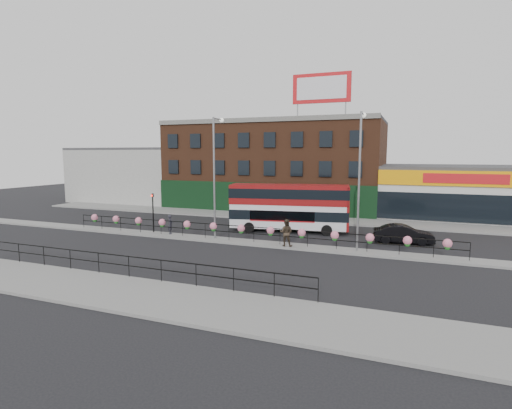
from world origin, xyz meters
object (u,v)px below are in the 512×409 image
(double_decker_bus, at_px, (290,203))
(pedestrian_b, at_px, (286,233))
(lamp_column_east, at_px, (360,169))
(car, at_px, (403,234))
(lamp_column_west, at_px, (215,167))
(pedestrian_a, at_px, (170,224))

(double_decker_bus, distance_m, pedestrian_b, 6.12)
(pedestrian_b, height_order, lamp_column_east, lamp_column_east)
(car, xyz_separation_m, lamp_column_west, (-13.41, -3.69, 4.85))
(lamp_column_west, bearing_deg, car, 15.38)
(car, xyz_separation_m, pedestrian_a, (-17.47, -3.80, 0.22))
(car, xyz_separation_m, lamp_column_east, (-2.81, -3.73, 4.86))
(pedestrian_b, bearing_deg, lamp_column_east, -173.75)
(pedestrian_a, distance_m, pedestrian_b, 9.93)
(pedestrian_b, relative_size, lamp_column_west, 0.21)
(pedestrian_b, bearing_deg, lamp_column_west, -11.00)
(car, distance_m, pedestrian_b, 8.81)
(car, bearing_deg, lamp_column_west, 97.81)
(lamp_column_east, bearing_deg, double_decker_bus, 141.36)
(double_decker_bus, relative_size, pedestrian_b, 5.31)
(double_decker_bus, relative_size, car, 2.31)
(lamp_column_west, bearing_deg, lamp_column_east, -0.20)
(car, height_order, pedestrian_b, pedestrian_b)
(pedestrian_a, bearing_deg, lamp_column_west, -108.75)
(double_decker_bus, bearing_deg, lamp_column_west, -131.25)
(car, distance_m, lamp_column_west, 14.73)
(pedestrian_a, bearing_deg, double_decker_bus, -79.23)
(double_decker_bus, distance_m, lamp_column_west, 7.29)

